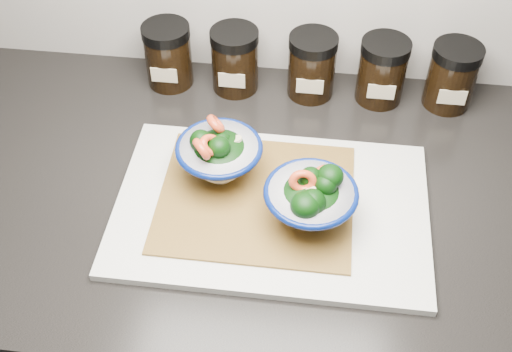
# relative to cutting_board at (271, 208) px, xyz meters

# --- Properties ---
(cabinet) EXTENTS (3.43, 0.58, 0.86)m
(cabinet) POSITION_rel_cutting_board_xyz_m (0.01, 0.04, -0.48)
(cabinet) COLOR black
(cabinet) RESTS_ON ground
(countertop) EXTENTS (3.50, 0.60, 0.04)m
(countertop) POSITION_rel_cutting_board_xyz_m (0.01, 0.04, -0.03)
(countertop) COLOR black
(countertop) RESTS_ON cabinet
(cutting_board) EXTENTS (0.45, 0.30, 0.01)m
(cutting_board) POSITION_rel_cutting_board_xyz_m (0.00, 0.00, 0.00)
(cutting_board) COLOR silver
(cutting_board) RESTS_ON countertop
(bamboo_mat) EXTENTS (0.28, 0.24, 0.00)m
(bamboo_mat) POSITION_rel_cutting_board_xyz_m (-0.02, 0.01, 0.01)
(bamboo_mat) COLOR olive
(bamboo_mat) RESTS_ON cutting_board
(bowl_left) EXTENTS (0.13, 0.13, 0.10)m
(bowl_left) POSITION_rel_cutting_board_xyz_m (-0.08, 0.05, 0.05)
(bowl_left) COLOR white
(bowl_left) RESTS_ON bamboo_mat
(bowl_right) EXTENTS (0.13, 0.13, 0.09)m
(bowl_right) POSITION_rel_cutting_board_xyz_m (0.06, -0.02, 0.05)
(bowl_right) COLOR white
(bowl_right) RESTS_ON bamboo_mat
(spice_jar_a) EXTENTS (0.08, 0.08, 0.11)m
(spice_jar_a) POSITION_rel_cutting_board_xyz_m (-0.21, 0.28, 0.05)
(spice_jar_a) COLOR black
(spice_jar_a) RESTS_ON countertop
(spice_jar_b) EXTENTS (0.08, 0.08, 0.11)m
(spice_jar_b) POSITION_rel_cutting_board_xyz_m (-0.09, 0.28, 0.05)
(spice_jar_b) COLOR black
(spice_jar_b) RESTS_ON countertop
(spice_jar_c) EXTENTS (0.08, 0.08, 0.11)m
(spice_jar_c) POSITION_rel_cutting_board_xyz_m (0.04, 0.28, 0.05)
(spice_jar_c) COLOR black
(spice_jar_c) RESTS_ON countertop
(spice_jar_d) EXTENTS (0.08, 0.08, 0.11)m
(spice_jar_d) POSITION_rel_cutting_board_xyz_m (0.16, 0.28, 0.05)
(spice_jar_d) COLOR black
(spice_jar_d) RESTS_ON countertop
(spice_jar_e) EXTENTS (0.08, 0.08, 0.11)m
(spice_jar_e) POSITION_rel_cutting_board_xyz_m (0.27, 0.28, 0.05)
(spice_jar_e) COLOR black
(spice_jar_e) RESTS_ON countertop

